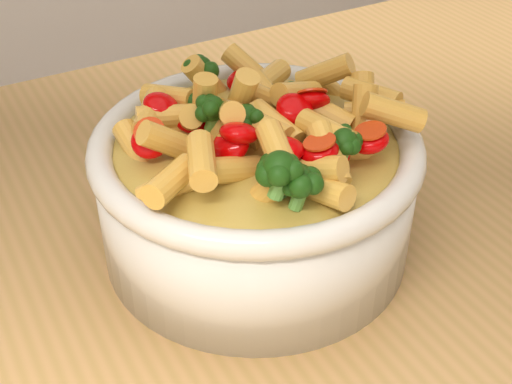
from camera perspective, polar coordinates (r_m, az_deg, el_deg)
table at (r=0.62m, az=4.61°, el=-12.53°), size 1.20×0.80×0.90m
serving_bowl at (r=0.52m, az=0.00°, el=0.11°), size 0.24×0.24×0.10m
pasta_salad at (r=0.49m, az=0.00°, el=6.10°), size 0.19×0.19×0.04m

